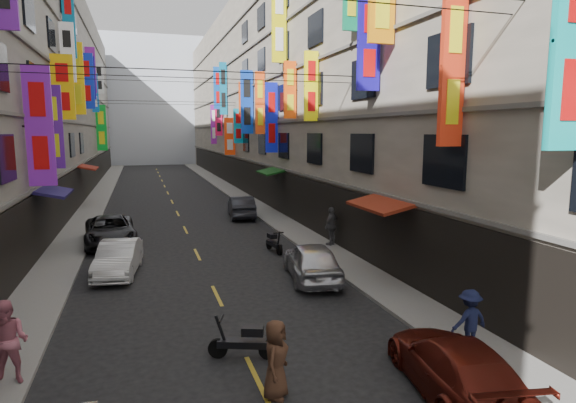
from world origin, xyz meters
TOP-DOWN VIEW (x-y plane):
  - sidewalk_left at (-6.00, 42.00)m, footprint 2.00×90.00m
  - sidewalk_right at (6.00, 42.00)m, footprint 2.00×90.00m
  - building_row_right at (11.99, 42.00)m, footprint 10.14×90.00m
  - haze_block at (0.00, 92.00)m, footprint 18.00×8.00m
  - shop_signage at (-0.13, 35.32)m, footprint 14.00×55.00m
  - street_awnings at (-1.26, 26.00)m, footprint 13.99×35.20m
  - overhead_cables at (0.00, 30.00)m, footprint 14.00×38.04m
  - lane_markings at (0.00, 39.00)m, footprint 0.12×80.20m
  - scooter_crossing at (-0.06, 13.06)m, footprint 1.73×0.81m
  - scooter_far_right at (3.58, 23.42)m, footprint 0.55×1.80m
  - car_left_mid at (-3.40, 21.70)m, footprint 1.95×4.26m
  - car_left_far at (-4.00, 27.32)m, footprint 2.80×5.40m
  - car_right_near at (4.00, 10.03)m, footprint 2.55×4.76m
  - car_right_mid at (3.84, 18.79)m, footprint 2.40×4.63m
  - car_right_far at (4.00, 33.15)m, footprint 1.97×4.54m
  - pedestrian_lfar at (-5.40, 13.22)m, footprint 1.06×0.84m
  - pedestrian_rnear at (5.56, 11.59)m, footprint 1.08×0.61m
  - pedestrian_rfar at (6.60, 23.50)m, footprint 1.29×1.18m
  - pedestrian_crossing at (0.22, 11.10)m, footprint 0.95×1.03m

SIDE VIEW (x-z plane):
  - lane_markings at x=0.00m, z-range 0.00..0.01m
  - sidewalk_left at x=-6.00m, z-range 0.00..0.12m
  - sidewalk_right at x=6.00m, z-range 0.00..0.12m
  - scooter_crossing at x=-0.06m, z-range -0.13..1.01m
  - scooter_far_right at x=3.58m, z-range -0.13..1.01m
  - car_right_near at x=4.00m, z-range 0.00..1.31m
  - car_left_mid at x=-3.40m, z-range 0.00..1.35m
  - car_right_far at x=4.00m, z-range 0.00..1.45m
  - car_left_far at x=-4.00m, z-range 0.00..1.45m
  - car_right_mid at x=3.84m, z-range 0.00..1.50m
  - pedestrian_crossing at x=0.22m, z-range 0.00..1.74m
  - pedestrian_rnear at x=5.56m, z-range 0.12..1.73m
  - pedestrian_rfar at x=6.60m, z-range 0.12..2.04m
  - pedestrian_lfar at x=-5.40m, z-range 0.12..2.04m
  - street_awnings at x=-1.26m, z-range 2.80..3.20m
  - overhead_cables at x=0.00m, z-range 8.18..9.42m
  - shop_signage at x=-0.13m, z-range 2.99..15.04m
  - building_row_right at x=11.99m, z-range -0.01..18.99m
  - haze_block at x=0.00m, z-range 0.00..22.00m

